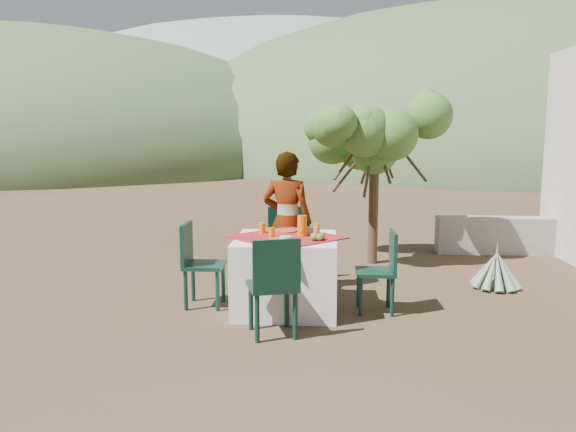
% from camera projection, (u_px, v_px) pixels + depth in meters
% --- Properties ---
extents(ground, '(160.00, 160.00, 0.00)m').
position_uv_depth(ground, '(263.00, 322.00, 5.39)').
color(ground, '#39281A').
rests_on(ground, ground).
extents(table, '(1.30, 1.30, 0.76)m').
position_uv_depth(table, '(286.00, 273.00, 5.75)').
color(table, white).
rests_on(table, ground).
extents(chair_far, '(0.51, 0.51, 0.93)m').
position_uv_depth(chair_far, '(287.00, 242.00, 6.71)').
color(chair_far, black).
rests_on(chair_far, ground).
extents(chair_near, '(0.52, 0.52, 0.91)m').
position_uv_depth(chair_near, '(274.00, 282.00, 4.92)').
color(chair_near, black).
rests_on(chair_near, ground).
extents(chair_left, '(0.41, 0.41, 0.88)m').
position_uv_depth(chair_left, '(197.00, 260.00, 5.85)').
color(chair_left, black).
rests_on(chair_left, ground).
extents(chair_right, '(0.39, 0.39, 0.83)m').
position_uv_depth(chair_right, '(383.00, 267.00, 5.65)').
color(chair_right, black).
rests_on(chair_right, ground).
extents(person, '(0.67, 0.53, 1.60)m').
position_uv_depth(person, '(287.00, 222.00, 6.40)').
color(person, '#8C6651').
rests_on(person, ground).
extents(shrub_tree, '(1.77, 1.74, 2.08)m').
position_uv_depth(shrub_tree, '(379.00, 145.00, 7.70)').
color(shrub_tree, '#4C3A26').
rests_on(shrub_tree, ground).
extents(agave, '(0.58, 0.59, 0.62)m').
position_uv_depth(agave, '(496.00, 271.00, 6.56)').
color(agave, gray).
rests_on(agave, ground).
extents(stone_wall, '(2.60, 0.35, 0.55)m').
position_uv_depth(stone_wall, '(524.00, 235.00, 8.48)').
color(stone_wall, gray).
rests_on(stone_wall, ground).
extents(hill_near_left, '(40.00, 40.00, 16.00)m').
position_uv_depth(hill_near_left, '(37.00, 162.00, 36.18)').
color(hill_near_left, '#3A522E').
rests_on(hill_near_left, ground).
extents(hill_near_right, '(48.00, 48.00, 20.00)m').
position_uv_depth(hill_near_right, '(485.00, 159.00, 40.16)').
color(hill_near_right, '#3A522E').
rests_on(hill_near_right, ground).
extents(hill_far_center, '(60.00, 60.00, 24.00)m').
position_uv_depth(hill_far_center, '(280.00, 152.00, 56.99)').
color(hill_far_center, gray).
rests_on(hill_far_center, ground).
extents(plate_far, '(0.25, 0.25, 0.01)m').
position_uv_depth(plate_far, '(285.00, 231.00, 5.98)').
color(plate_far, brown).
rests_on(plate_far, table).
extents(plate_near, '(0.25, 0.25, 0.01)m').
position_uv_depth(plate_near, '(281.00, 240.00, 5.49)').
color(plate_near, brown).
rests_on(plate_near, table).
extents(glass_far, '(0.07, 0.07, 0.11)m').
position_uv_depth(glass_far, '(262.00, 228.00, 5.89)').
color(glass_far, orange).
rests_on(glass_far, table).
extents(glass_near, '(0.06, 0.06, 0.10)m').
position_uv_depth(glass_near, '(272.00, 233.00, 5.62)').
color(glass_near, orange).
rests_on(glass_near, table).
extents(juice_pitcher, '(0.10, 0.10, 0.21)m').
position_uv_depth(juice_pitcher, '(302.00, 226.00, 5.71)').
color(juice_pitcher, orange).
rests_on(juice_pitcher, table).
extents(bowl_plate, '(0.22, 0.22, 0.01)m').
position_uv_depth(bowl_plate, '(286.00, 242.00, 5.38)').
color(bowl_plate, brown).
rests_on(bowl_plate, table).
extents(white_bowl, '(0.13, 0.13, 0.05)m').
position_uv_depth(white_bowl, '(286.00, 239.00, 5.37)').
color(white_bowl, silver).
rests_on(white_bowl, bowl_plate).
extents(jar_left, '(0.06, 0.06, 0.09)m').
position_uv_depth(jar_left, '(317.00, 231.00, 5.73)').
color(jar_left, orange).
rests_on(jar_left, table).
extents(jar_right, '(0.07, 0.07, 0.11)m').
position_uv_depth(jar_right, '(317.00, 229.00, 5.84)').
color(jar_right, orange).
rests_on(jar_right, table).
extents(napkin_holder, '(0.07, 0.05, 0.08)m').
position_uv_depth(napkin_holder, '(310.00, 231.00, 5.78)').
color(napkin_holder, silver).
rests_on(napkin_holder, table).
extents(fruit_cluster, '(0.14, 0.13, 0.07)m').
position_uv_depth(fruit_cluster, '(317.00, 237.00, 5.49)').
color(fruit_cluster, '#588430').
rests_on(fruit_cluster, table).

